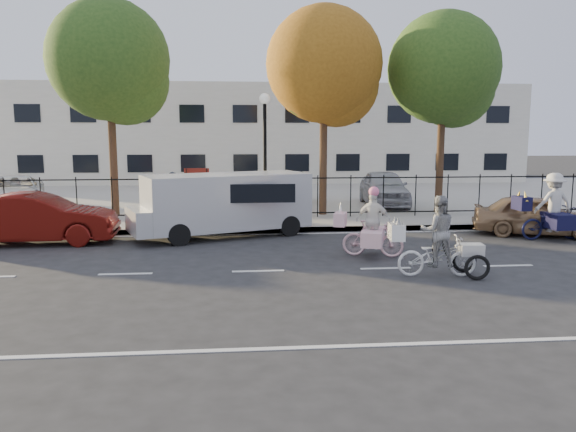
{
  "coord_description": "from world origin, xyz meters",
  "views": [
    {
      "loc": [
        -0.43,
        -12.61,
        3.19
      ],
      "look_at": [
        0.8,
        1.2,
        1.1
      ],
      "focal_mm": 35.0,
      "sensor_mm": 36.0,
      "label": 1
    }
  ],
  "objects": [
    {
      "name": "sidewalk",
      "position": [
        0.0,
        6.1,
        0.07
      ],
      "size": [
        60.0,
        2.2,
        0.15
      ],
      "primitive_type": "cube",
      "color": "#A8A399",
      "rests_on": "ground"
    },
    {
      "name": "bull_bike",
      "position": [
        8.82,
        3.08,
        0.79
      ],
      "size": [
        2.13,
        1.46,
        1.99
      ],
      "rotation": [
        0.0,
        0.0,
        1.6
      ],
      "color": "#101236",
      "rests_on": "ground"
    },
    {
      "name": "zebra_trike",
      "position": [
        3.94,
        -0.79,
        0.7
      ],
      "size": [
        2.12,
        0.89,
        1.81
      ],
      "rotation": [
        0.0,
        0.0,
        1.47
      ],
      "color": "white",
      "rests_on": "ground"
    },
    {
      "name": "lot_car_d",
      "position": [
        5.61,
        10.22,
        0.88
      ],
      "size": [
        2.15,
        4.45,
        1.47
      ],
      "primitive_type": "imported",
      "rotation": [
        0.0,
        0.0,
        -0.1
      ],
      "color": "#ACADB4",
      "rests_on": "parking_lot"
    },
    {
      "name": "pedestrian",
      "position": [
        -2.52,
        5.4,
        1.04
      ],
      "size": [
        0.67,
        0.46,
        1.79
      ],
      "primitive_type": "imported",
      "rotation": [
        0.0,
        0.0,
        3.2
      ],
      "color": "black",
      "rests_on": "sidewalk"
    },
    {
      "name": "curb",
      "position": [
        0.0,
        5.05,
        0.07
      ],
      "size": [
        60.0,
        0.1,
        0.15
      ],
      "primitive_type": "cube",
      "color": "#A8A399",
      "rests_on": "ground"
    },
    {
      "name": "white_van",
      "position": [
        -0.88,
        4.5,
        1.06
      ],
      "size": [
        5.84,
        3.43,
        1.91
      ],
      "rotation": [
        0.0,
        0.0,
        0.36
      ],
      "color": "silver",
      "rests_on": "ground"
    },
    {
      "name": "parking_lot",
      "position": [
        0.0,
        15.0,
        0.07
      ],
      "size": [
        60.0,
        15.6,
        0.15
      ],
      "primitive_type": "cube",
      "color": "#A8A399",
      "rests_on": "ground"
    },
    {
      "name": "unicorn_bike",
      "position": [
        2.96,
        1.29,
        0.67
      ],
      "size": [
        1.84,
        1.33,
        1.81
      ],
      "rotation": [
        0.0,
        0.0,
        1.25
      ],
      "color": "beige",
      "rests_on": "ground"
    },
    {
      "name": "tree_mid",
      "position": [
        2.83,
        7.91,
        5.36
      ],
      "size": [
        4.18,
        4.18,
        7.66
      ],
      "color": "#442D1D",
      "rests_on": "ground"
    },
    {
      "name": "street_sign",
      "position": [
        -1.85,
        6.8,
        1.42
      ],
      "size": [
        0.85,
        0.06,
        1.8
      ],
      "color": "black",
      "rests_on": "sidewalk"
    },
    {
      "name": "tree_east",
      "position": [
        7.37,
        8.26,
        5.33
      ],
      "size": [
        4.15,
        4.15,
        7.61
      ],
      "color": "#442D1D",
      "rests_on": "ground"
    },
    {
      "name": "gold_sedan",
      "position": [
        8.72,
        3.8,
        0.63
      ],
      "size": [
        3.98,
        2.66,
        1.26
      ],
      "primitive_type": "imported",
      "rotation": [
        0.0,
        0.0,
        1.22
      ],
      "color": "#9E7B56",
      "rests_on": "ground"
    },
    {
      "name": "red_sedan",
      "position": [
        -6.18,
        3.8,
        0.73
      ],
      "size": [
        4.49,
        1.77,
        1.46
      ],
      "primitive_type": "imported",
      "rotation": [
        0.0,
        0.0,
        1.62
      ],
      "color": "#560E09",
      "rests_on": "ground"
    },
    {
      "name": "building",
      "position": [
        0.0,
        25.0,
        3.0
      ],
      "size": [
        34.0,
        10.0,
        6.0
      ],
      "primitive_type": "cube",
      "color": "silver",
      "rests_on": "ground"
    },
    {
      "name": "tree_west",
      "position": [
        -4.77,
        8.21,
        5.47
      ],
      "size": [
        4.26,
        4.26,
        7.81
      ],
      "color": "#442D1D",
      "rests_on": "ground"
    },
    {
      "name": "lot_car_b",
      "position": [
        -9.39,
        10.73,
        0.8
      ],
      "size": [
        3.5,
        5.11,
        1.3
      ],
      "primitive_type": "imported",
      "rotation": [
        0.0,
        0.0,
        0.32
      ],
      "color": "silver",
      "rests_on": "parking_lot"
    },
    {
      "name": "iron_fence",
      "position": [
        0.0,
        7.2,
        0.9
      ],
      "size": [
        58.0,
        0.06,
        1.5
      ],
      "primitive_type": null,
      "color": "black",
      "rests_on": "sidewalk"
    },
    {
      "name": "lot_car_c",
      "position": [
        1.34,
        10.79,
        0.84
      ],
      "size": [
        2.86,
        4.43,
        1.38
      ],
      "primitive_type": "imported",
      "rotation": [
        0.0,
        0.0,
        -0.37
      ],
      "color": "#47494E",
      "rests_on": "parking_lot"
    },
    {
      "name": "lamppost",
      "position": [
        0.5,
        6.8,
        3.11
      ],
      "size": [
        0.36,
        0.36,
        4.33
      ],
      "color": "black",
      "rests_on": "sidewalk"
    },
    {
      "name": "ground",
      "position": [
        0.0,
        0.0,
        0.0
      ],
      "size": [
        120.0,
        120.0,
        0.0
      ],
      "primitive_type": "plane",
      "color": "#333334"
    },
    {
      "name": "road_markings",
      "position": [
        0.0,
        0.0,
        0.01
      ],
      "size": [
        60.0,
        9.52,
        0.01
      ],
      "primitive_type": null,
      "color": "silver",
      "rests_on": "ground"
    }
  ]
}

